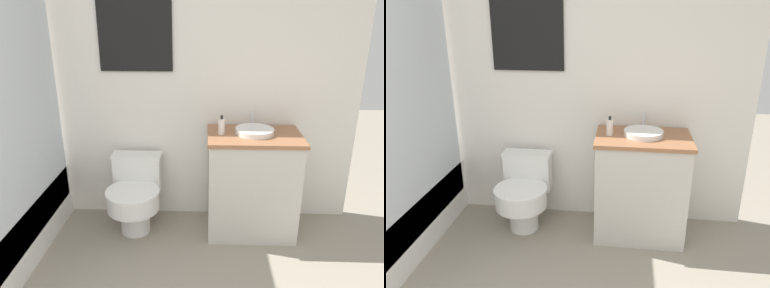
{
  "view_description": "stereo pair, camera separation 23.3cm",
  "coord_description": "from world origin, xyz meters",
  "views": [
    {
      "loc": [
        0.53,
        -0.6,
        1.77
      ],
      "look_at": [
        0.43,
        1.93,
        0.83
      ],
      "focal_mm": 35.0,
      "sensor_mm": 36.0,
      "label": 1
    },
    {
      "loc": [
        0.76,
        -0.58,
        1.77
      ],
      "look_at": [
        0.43,
        1.93,
        0.83
      ],
      "focal_mm": 35.0,
      "sensor_mm": 36.0,
      "label": 2
    }
  ],
  "objects": [
    {
      "name": "shower_area",
      "position": [
        -0.95,
        1.73,
        0.29
      ],
      "size": [
        0.59,
        1.3,
        1.98
      ],
      "color": "white",
      "rests_on": "ground_plane"
    },
    {
      "name": "vanity",
      "position": [
        0.9,
        2.12,
        0.42
      ],
      "size": [
        0.72,
        0.49,
        0.84
      ],
      "color": "beige",
      "rests_on": "ground_plane"
    },
    {
      "name": "sink",
      "position": [
        0.9,
        2.14,
        0.86
      ],
      "size": [
        0.3,
        0.33,
        0.13
      ],
      "color": "white",
      "rests_on": "vanity"
    },
    {
      "name": "toilet",
      "position": [
        -0.04,
        2.1,
        0.32
      ],
      "size": [
        0.43,
        0.54,
        0.61
      ],
      "color": "white",
      "rests_on": "ground_plane"
    },
    {
      "name": "wall_back",
      "position": [
        -0.0,
        2.4,
        1.26
      ],
      "size": [
        3.53,
        0.07,
        2.5
      ],
      "color": "white",
      "rests_on": "ground_plane"
    },
    {
      "name": "soap_bottle",
      "position": [
        0.65,
        2.11,
        0.91
      ],
      "size": [
        0.05,
        0.05,
        0.15
      ],
      "color": "silver",
      "rests_on": "vanity"
    }
  ]
}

